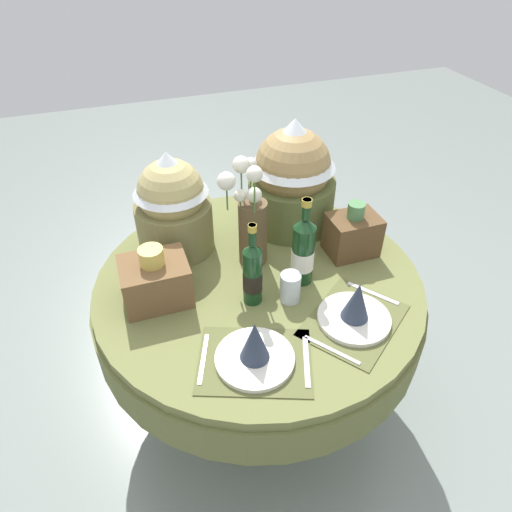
# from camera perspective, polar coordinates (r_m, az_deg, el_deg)

# --- Properties ---
(ground) EXTENTS (8.00, 8.00, 0.00)m
(ground) POSITION_cam_1_polar(r_m,az_deg,el_deg) (2.24, 0.26, -16.78)
(ground) COLOR gray
(dining_table) EXTENTS (1.21, 1.21, 0.72)m
(dining_table) POSITION_cam_1_polar(r_m,az_deg,el_deg) (1.79, 0.31, -5.75)
(dining_table) COLOR olive
(dining_table) RESTS_ON ground
(place_setting_left) EXTENTS (0.41, 0.36, 0.16)m
(place_setting_left) POSITION_cam_1_polar(r_m,az_deg,el_deg) (1.40, -0.15, -11.51)
(place_setting_left) COLOR brown
(place_setting_left) RESTS_ON dining_table
(place_setting_right) EXTENTS (0.43, 0.41, 0.16)m
(place_setting_right) POSITION_cam_1_polar(r_m,az_deg,el_deg) (1.55, 12.06, -6.55)
(place_setting_right) COLOR brown
(place_setting_right) RESTS_ON dining_table
(flower_vase) EXTENTS (0.18, 0.19, 0.43)m
(flower_vase) POSITION_cam_1_polar(r_m,az_deg,el_deg) (1.67, -0.69, 4.45)
(flower_vase) COLOR brown
(flower_vase) RESTS_ON dining_table
(wine_bottle_left) EXTENTS (0.07, 0.07, 0.31)m
(wine_bottle_left) POSITION_cam_1_polar(r_m,az_deg,el_deg) (1.54, -0.42, -2.14)
(wine_bottle_left) COLOR #143819
(wine_bottle_left) RESTS_ON dining_table
(wine_bottle_centre) EXTENTS (0.08, 0.08, 0.34)m
(wine_bottle_centre) POSITION_cam_1_polar(r_m,az_deg,el_deg) (1.62, 5.79, 0.66)
(wine_bottle_centre) COLOR #143819
(wine_bottle_centre) RESTS_ON dining_table
(tumbler_near_left) EXTENTS (0.07, 0.07, 0.11)m
(tumbler_near_left) POSITION_cam_1_polar(r_m,az_deg,el_deg) (1.59, 4.21, -3.84)
(tumbler_near_left) COLOR silver
(tumbler_near_left) RESTS_ON dining_table
(gift_tub_back_left) EXTENTS (0.29, 0.29, 0.41)m
(gift_tub_back_left) POSITION_cam_1_polar(r_m,az_deg,el_deg) (1.76, -10.25, 6.75)
(gift_tub_back_left) COLOR olive
(gift_tub_back_left) RESTS_ON dining_table
(gift_tub_back_right) EXTENTS (0.35, 0.35, 0.46)m
(gift_tub_back_right) POSITION_cam_1_polar(r_m,az_deg,el_deg) (1.87, 4.48, 10.19)
(gift_tub_back_right) COLOR #566033
(gift_tub_back_right) RESTS_ON dining_table
(woven_basket_side_left) EXTENTS (0.22, 0.18, 0.21)m
(woven_basket_side_left) POSITION_cam_1_polar(r_m,az_deg,el_deg) (1.60, -12.20, -2.89)
(woven_basket_side_left) COLOR brown
(woven_basket_side_left) RESTS_ON dining_table
(woven_basket_side_right) EXTENTS (0.19, 0.14, 0.22)m
(woven_basket_side_right) POSITION_cam_1_polar(r_m,az_deg,el_deg) (1.81, 11.72, 2.70)
(woven_basket_side_right) COLOR brown
(woven_basket_side_right) RESTS_ON dining_table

